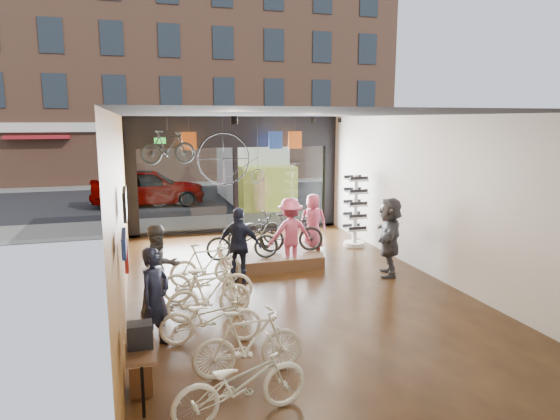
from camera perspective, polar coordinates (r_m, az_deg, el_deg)
name	(u,v)px	position (r m, az deg, el deg)	size (l,w,h in m)	color
ground_plane	(290,287)	(11.33, 1.11, -8.83)	(7.00, 12.00, 0.04)	black
ceiling	(290,113)	(10.71, 1.18, 10.98)	(7.00, 12.00, 0.04)	black
wall_left	(121,211)	(10.37, -17.75, -0.14)	(0.04, 12.00, 3.80)	#AB662F
wall_right	(431,196)	(12.37, 16.89, 1.52)	(0.04, 12.00, 3.80)	beige
wall_back	(465,294)	(5.58, 20.34, -9.03)	(7.00, 0.04, 3.80)	beige
storefront	(235,175)	(16.63, -5.12, 4.05)	(7.00, 0.26, 3.80)	black
exit_sign	(160,141)	(16.12, -13.56, 7.72)	(0.35, 0.06, 0.18)	#198C26
street_road	(201,194)	(25.68, -9.01, 1.85)	(30.00, 18.00, 0.02)	black
sidewalk_near	(230,222)	(18.07, -5.77, -1.37)	(30.00, 2.40, 0.12)	slate
sidewalk_far	(192,183)	(29.61, -10.03, 3.06)	(30.00, 2.00, 0.12)	slate
opposite_building	(184,65)	(32.05, -10.96, 16.01)	(26.00, 5.00, 14.00)	brown
street_car	(148,187)	(22.40, -14.81, 2.56)	(1.94, 4.81, 1.64)	gray
box_truck	(255,174)	(21.94, -2.84, 4.13)	(2.28, 6.85, 2.70)	silver
floor_bike_0	(241,383)	(6.56, -4.47, -19.07)	(0.63, 1.80, 0.94)	white
floor_bike_1	(249,343)	(7.50, -3.59, -14.88)	(0.47, 1.67, 1.00)	white
floor_bike_2	(211,318)	(8.56, -7.93, -12.09)	(0.59, 1.69, 0.89)	white
floor_bike_3	(209,294)	(9.50, -8.10, -9.51)	(0.46, 1.62, 0.97)	white
floor_bike_4	(207,280)	(10.32, -8.33, -7.92)	(0.64, 1.84, 0.97)	white
floor_bike_5	(206,265)	(11.36, -8.45, -6.19)	(0.46, 1.63, 0.98)	white
display_platform	(269,258)	(13.06, -1.22, -5.45)	(2.40, 1.80, 0.30)	#472B1C
display_bike_left	(242,241)	(12.26, -4.32, -3.54)	(0.62, 1.78, 0.93)	black
display_bike_mid	(291,233)	(12.92, 1.31, -2.62)	(0.48, 1.68, 1.01)	black
display_bike_right	(254,230)	(13.50, -2.94, -2.28)	(0.61, 1.74, 0.92)	black
customer_0	(155,298)	(8.45, -14.07, -9.73)	(0.61, 0.40, 1.68)	#161C33
customer_1	(160,269)	(9.91, -13.58, -6.59)	(0.84, 0.65, 1.73)	#3F3F44
customer_2	(239,246)	(11.39, -4.65, -4.07)	(1.02, 0.43, 1.74)	#161C33
customer_3	(290,233)	(12.50, 1.17, -2.67)	(1.15, 0.66, 1.78)	#CC4C72
customer_4	(313,222)	(14.38, 3.78, -1.32)	(0.79, 0.51, 1.61)	#CC4C72
customer_5	(389,237)	(12.16, 12.39, -3.00)	(1.75, 0.56, 1.89)	#3F3F44
sunglasses_rack	(355,211)	(14.80, 8.56, -0.09)	(0.62, 0.51, 2.11)	white
wall_merch	(129,299)	(7.12, -16.88, -9.75)	(0.40, 2.40, 2.60)	navy
penny_farthing	(235,160)	(14.99, -5.22, 5.68)	(1.97, 0.06, 1.58)	black
hung_bike	(168,147)	(14.46, -12.68, 7.00)	(0.45, 1.58, 0.95)	black
jersey_left	(189,141)	(15.51, -10.37, 7.74)	(0.45, 0.03, 0.55)	#CC5919
jersey_mid	(276,140)	(16.04, -0.50, 7.98)	(0.45, 0.03, 0.55)	#1E3F99
jersey_right	(295,140)	(16.23, 1.73, 8.01)	(0.45, 0.03, 0.55)	#CC5919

